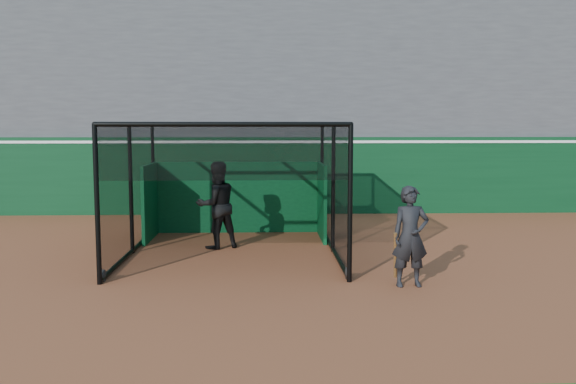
{
  "coord_description": "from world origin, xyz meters",
  "views": [
    {
      "loc": [
        -0.3,
        -11.34,
        2.83
      ],
      "look_at": [
        0.2,
        2.0,
        1.4
      ],
      "focal_mm": 38.0,
      "sensor_mm": 36.0,
      "label": 1
    }
  ],
  "objects": [
    {
      "name": "outfield_wall",
      "position": [
        0.0,
        8.5,
        1.29
      ],
      "size": [
        50.0,
        0.5,
        2.5
      ],
      "color": "#0A3719",
      "rests_on": "ground"
    },
    {
      "name": "grandstand",
      "position": [
        0.0,
        12.27,
        4.48
      ],
      "size": [
        50.0,
        7.85,
        8.95
      ],
      "color": "#4C4C4F",
      "rests_on": "ground"
    },
    {
      "name": "ground",
      "position": [
        0.0,
        0.0,
        0.0
      ],
      "size": [
        120.0,
        120.0,
        0.0
      ],
      "primitive_type": "plane",
      "color": "brown",
      "rests_on": "ground"
    },
    {
      "name": "batter",
      "position": [
        -1.43,
        2.78,
        1.02
      ],
      "size": [
        1.23,
        1.14,
        2.03
      ],
      "primitive_type": "imported",
      "rotation": [
        0.0,
        0.0,
        3.62
      ],
      "color": "black",
      "rests_on": "ground"
    },
    {
      "name": "batting_cage",
      "position": [
        -1.03,
        2.3,
        1.44
      ],
      "size": [
        4.63,
        5.58,
        2.88
      ],
      "color": "black",
      "rests_on": "ground"
    },
    {
      "name": "on_deck_player",
      "position": [
        2.27,
        -0.8,
        0.9
      ],
      "size": [
        0.68,
        0.47,
        1.8
      ],
      "color": "black",
      "rests_on": "ground"
    }
  ]
}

